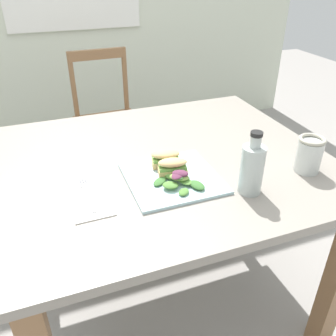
{
  "coord_description": "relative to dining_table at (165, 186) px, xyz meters",
  "views": [
    {
      "loc": [
        -0.25,
        -1.09,
        1.36
      ],
      "look_at": [
        0.11,
        -0.15,
        0.76
      ],
      "focal_mm": 37.96,
      "sensor_mm": 36.0,
      "label": 1
    }
  ],
  "objects": [
    {
      "name": "ground_plane",
      "position": [
        -0.14,
        0.04,
        -0.62
      ],
      "size": [
        8.09,
        8.09,
        0.0
      ],
      "primitive_type": "plane",
      "color": "gray"
    },
    {
      "name": "dining_table",
      "position": [
        0.0,
        0.0,
        0.0
      ],
      "size": [
        1.14,
        0.99,
        0.74
      ],
      "color": "gray",
      "rests_on": "ground"
    },
    {
      "name": "chair_wooden_far",
      "position": [
        -0.0,
        1.08,
        -0.17
      ],
      "size": [
        0.41,
        0.41,
        0.87
      ],
      "color": "#8E6642",
      "rests_on": "ground"
    },
    {
      "name": "plate_lunch",
      "position": [
        -0.03,
        -0.14,
        0.13
      ],
      "size": [
        0.29,
        0.29,
        0.01
      ],
      "primitive_type": "cube",
      "color": "silver",
      "rests_on": "dining_table"
    },
    {
      "name": "sandwich_half_front",
      "position": [
        -0.02,
        -0.13,
        0.16
      ],
      "size": [
        0.1,
        0.08,
        0.06
      ],
      "color": "#DBB270",
      "rests_on": "plate_lunch"
    },
    {
      "name": "sandwich_half_back",
      "position": [
        -0.02,
        -0.07,
        0.16
      ],
      "size": [
        0.1,
        0.08,
        0.06
      ],
      "color": "#DBB270",
      "rests_on": "plate_lunch"
    },
    {
      "name": "salad_mixed_greens",
      "position": [
        -0.03,
        -0.19,
        0.15
      ],
      "size": [
        0.16,
        0.16,
        0.04
      ],
      "color": "#3D7033",
      "rests_on": "plate_lunch"
    },
    {
      "name": "napkin_folded",
      "position": [
        -0.3,
        -0.14,
        0.12
      ],
      "size": [
        0.12,
        0.25,
        0.0
      ],
      "primitive_type": "cube",
      "rotation": [
        0.0,
        0.0,
        0.02
      ],
      "color": "silver",
      "rests_on": "dining_table"
    },
    {
      "name": "fork_on_napkin",
      "position": [
        -0.3,
        -0.13,
        0.13
      ],
      "size": [
        0.03,
        0.19,
        0.0
      ],
      "color": "silver",
      "rests_on": "napkin_folded"
    },
    {
      "name": "bottle_cold_brew",
      "position": [
        0.17,
        -0.29,
        0.19
      ],
      "size": [
        0.07,
        0.07,
        0.2
      ],
      "color": "black",
      "rests_on": "dining_table"
    },
    {
      "name": "mason_jar_iced_tea",
      "position": [
        0.41,
        -0.25,
        0.18
      ],
      "size": [
        0.09,
        0.09,
        0.12
      ],
      "color": "gold",
      "rests_on": "dining_table"
    }
  ]
}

